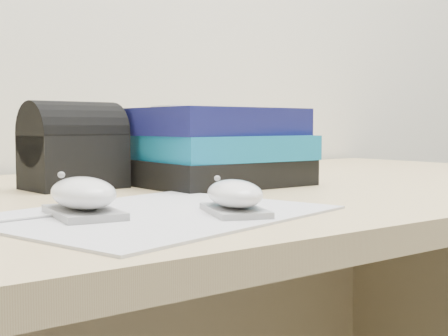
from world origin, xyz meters
TOP-DOWN VIEW (x-y plane):
  - desk at (0.00, 1.64)m, footprint 1.60×0.80m
  - mousepad at (-0.20, 1.37)m, footprint 0.39×0.33m
  - mouse_rear at (-0.27, 1.39)m, footprint 0.07×0.11m
  - mouse_front at (-0.14, 1.32)m, footprint 0.08×0.11m
  - book_stack at (0.04, 1.59)m, footprint 0.25×0.20m
  - pouch at (-0.16, 1.67)m, footprint 0.14×0.10m

SIDE VIEW (x-z plane):
  - desk at x=0.00m, z-range 0.13..0.86m
  - mousepad at x=-0.20m, z-range 0.73..0.73m
  - mouse_front at x=-0.14m, z-range 0.73..0.77m
  - mouse_rear at x=-0.27m, z-range 0.73..0.77m
  - book_stack at x=0.04m, z-range 0.73..0.85m
  - pouch at x=-0.16m, z-range 0.73..0.85m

